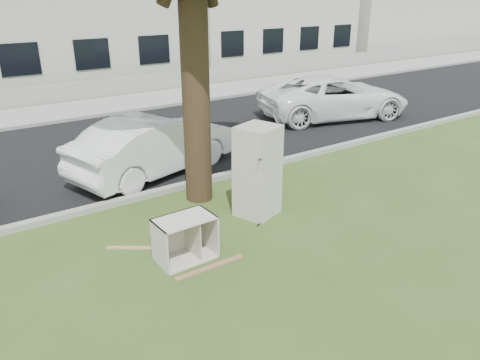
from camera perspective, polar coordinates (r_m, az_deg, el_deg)
ground at (r=8.66m, az=3.37°, el=-5.63°), size 120.00×120.00×0.00m
road at (r=13.52m, az=-12.42°, el=4.34°), size 120.00×7.00×0.01m
kerb_near at (r=10.50m, az=-4.83°, el=-0.47°), size 120.00×0.18×0.12m
kerb_far at (r=16.76m, az=-17.21°, el=7.28°), size 120.00×0.18×0.12m
sidewalk at (r=18.11m, az=-18.68°, el=8.19°), size 120.00×2.80×0.01m
low_wall at (r=19.55m, az=-20.21°, el=10.01°), size 120.00×0.15×0.70m
townhouse_right at (r=28.87m, az=0.94°, el=21.00°), size 10.20×8.16×6.84m
filler_right at (r=39.02m, az=18.57°, el=19.93°), size 16.00×9.00×6.40m
fridge at (r=8.78m, az=2.15°, el=1.07°), size 0.90×0.86×1.75m
cabinet at (r=7.54m, az=-6.73°, el=-7.13°), size 0.94×0.60×0.73m
plank_a at (r=7.44m, az=-3.70°, el=-10.57°), size 1.21×0.11×0.02m
plank_b at (r=8.14m, az=-12.87°, el=-8.05°), size 0.78×0.59×0.02m
plank_c at (r=8.22m, az=-7.43°, el=-7.34°), size 0.50×0.63×0.02m
car_center at (r=11.09m, az=-10.28°, el=4.29°), size 4.43×2.58×1.38m
car_right at (r=16.21m, az=11.41°, el=9.91°), size 5.49×3.62×1.40m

